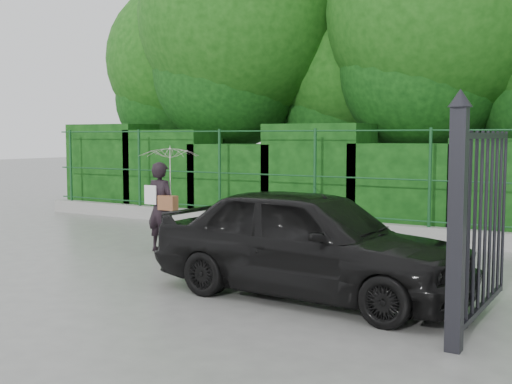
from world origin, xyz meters
The scene contains 8 objects.
ground centered at (0.00, 0.00, 0.00)m, with size 80.00×80.00×0.00m, color gray.
kerb centered at (0.00, 4.50, 0.15)m, with size 14.00×0.25×0.30m, color #9E9E99.
fence centered at (0.22, 4.50, 1.20)m, with size 14.13×0.06×1.80m.
hedge centered at (-0.05, 5.50, 1.03)m, with size 14.20×1.20×2.26m.
trees centered at (1.14, 7.74, 4.62)m, with size 17.10×6.15×8.08m.
gate centered at (4.60, -0.72, 1.19)m, with size 0.22×2.33×2.36m.
woman centered at (-0.82, 1.39, 1.19)m, with size 0.99×1.01×1.79m.
car centered at (2.58, -0.09, 0.67)m, with size 1.59×3.96×1.35m, color black.
Camera 1 is at (6.02, -6.97, 1.95)m, focal length 45.00 mm.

